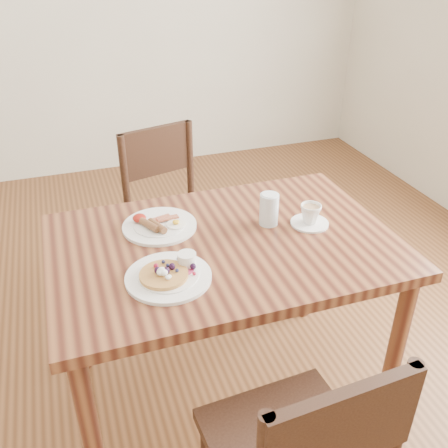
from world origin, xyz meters
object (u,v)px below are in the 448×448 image
object	(u,v)px
water_glass	(269,209)
breakfast_plate	(158,225)
pancake_plate	(169,274)
dining_table	(224,265)
chair_far	(172,210)
teacup_saucer	(310,216)

from	to	relation	value
water_glass	breakfast_plate	bearing A→B (deg)	165.40
pancake_plate	dining_table	bearing A→B (deg)	32.60
breakfast_plate	pancake_plate	bearing A→B (deg)	-96.10
pancake_plate	water_glass	distance (m)	0.48
chair_far	teacup_saucer	world-z (taller)	chair_far
teacup_saucer	water_glass	xyz separation A→B (m)	(-0.14, 0.05, 0.03)
water_glass	chair_far	bearing A→B (deg)	107.54
chair_far	breakfast_plate	bearing A→B (deg)	58.12
dining_table	pancake_plate	xyz separation A→B (m)	(-0.23, -0.15, 0.11)
pancake_plate	breakfast_plate	bearing A→B (deg)	83.90
dining_table	pancake_plate	world-z (taller)	pancake_plate
dining_table	chair_far	bearing A→B (deg)	91.42
chair_far	teacup_saucer	distance (m)	0.86
pancake_plate	teacup_saucer	bearing A→B (deg)	15.48
chair_far	pancake_plate	size ratio (longest dim) A/B	3.26
water_glass	pancake_plate	bearing A→B (deg)	-153.67
dining_table	breakfast_plate	bearing A→B (deg)	139.92
chair_far	water_glass	distance (m)	0.77
teacup_saucer	dining_table	bearing A→B (deg)	-178.25
dining_table	water_glass	size ratio (longest dim) A/B	10.04
breakfast_plate	teacup_saucer	bearing A→B (deg)	-16.16
chair_far	water_glass	world-z (taller)	chair_far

